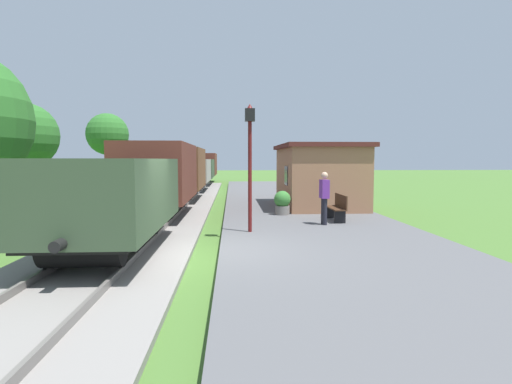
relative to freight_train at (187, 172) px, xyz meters
name	(u,v)px	position (x,y,z in m)	size (l,w,h in m)	color
ground_plane	(211,261)	(2.40, -17.01, -1.55)	(160.00, 160.00, 0.00)	#47702D
platform_slab	(346,254)	(5.60, -17.01, -1.43)	(6.00, 60.00, 0.25)	#565659
track_ballast	(106,260)	(0.00, -17.01, -1.49)	(3.80, 60.00, 0.12)	gray
rail_near	(138,254)	(0.72, -17.01, -1.36)	(0.07, 60.00, 0.14)	slate
rail_far	(74,254)	(-0.72, -17.01, -1.36)	(0.07, 60.00, 0.14)	slate
freight_train	(187,172)	(0.00, 0.00, 0.00)	(2.50, 39.20, 2.72)	#384C33
station_hut	(318,175)	(6.80, -8.14, 0.10)	(3.50, 5.80, 2.78)	#9E6B4C
bench_near_hut	(337,207)	(6.53, -12.61, -0.83)	(0.42, 1.50, 0.91)	#422819
bench_down_platform	(295,188)	(6.53, -3.02, -0.83)	(0.42, 1.50, 0.91)	#422819
person_waiting	(324,196)	(5.88, -13.43, -0.37)	(0.27, 0.40, 1.71)	black
potted_planter	(282,202)	(4.82, -10.95, -0.83)	(0.64, 0.64, 0.92)	slate
lamp_post_near	(250,144)	(3.42, -14.62, 1.25)	(0.28, 0.28, 3.70)	#591414
tree_trackside_far	(25,136)	(-7.29, -5.49, 1.97)	(3.21, 3.21, 5.14)	#4C3823
tree_field_left	(107,135)	(-5.53, 2.09, 2.49)	(2.81, 2.81, 5.48)	#4C3823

